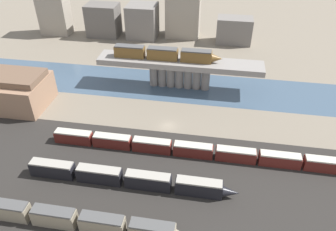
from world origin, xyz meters
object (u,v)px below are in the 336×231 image
train_yard_near (59,218)px  train_yard_far (219,153)px  train_yard_mid (128,178)px  warehouse_building (5,89)px  train_on_bridge (166,54)px

train_yard_near → train_yard_far: (31.65, 25.73, -0.32)m
train_yard_mid → warehouse_building: 54.79m
train_on_bridge → train_yard_near: train_on_bridge is taller
train_yard_mid → warehouse_building: size_ratio=1.89×
train_on_bridge → train_yard_far: (19.58, -34.54, -10.29)m
train_yard_far → train_yard_near: bearing=-140.9°
train_yard_near → train_yard_mid: (11.18, 13.02, -0.09)m
train_yard_near → train_yard_far: 40.79m
warehouse_building → train_yard_near: bearing=-48.4°
train_yard_near → train_yard_mid: size_ratio=1.08×
train_yard_mid → warehouse_building: warehouse_building is taller
train_on_bridge → train_yard_mid: bearing=-91.1°
train_yard_mid → warehouse_building: bearing=149.7°
train_yard_near → train_yard_mid: bearing=49.4°
train_on_bridge → warehouse_building: 52.43m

